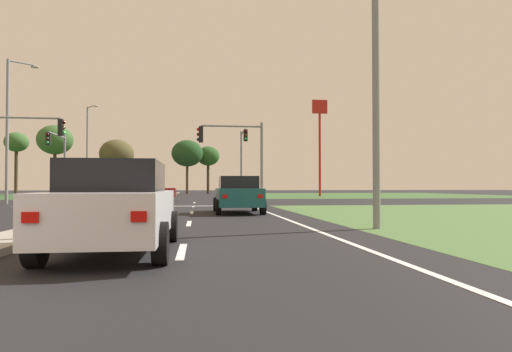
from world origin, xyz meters
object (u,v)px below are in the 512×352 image
Objects in this scene: car_teal_second at (238,194)px; traffic_signal_far_right at (243,152)px; traffic_signal_near_left at (22,143)px; car_red_fourth at (146,191)px; treeline_third at (117,154)px; treeline_second at (55,140)px; treeline_near at (16,143)px; fastfood_pole_sign at (320,126)px; street_lamp_third at (88,147)px; traffic_signal_near_right at (237,148)px; street_lamp_near at (382,34)px; traffic_signal_far_left at (59,154)px; car_grey_sixth at (132,190)px; car_white_near at (117,206)px; treeline_fourth at (187,153)px; car_beige_fifth at (153,189)px; street_lamp_second at (10,124)px; pedestrian_at_median at (163,186)px; treeline_fifth at (208,156)px.

traffic_signal_far_right is at bearing 83.76° from car_teal_second.
traffic_signal_near_left is 0.87× the size of traffic_signal_far_right.
treeline_third reaches higher than car_red_fourth.
car_red_fourth is 0.45× the size of treeline_second.
fastfood_pole_sign is at bearing -25.38° from treeline_near.
traffic_signal_near_left is at bearing -84.74° from street_lamp_third.
traffic_signal_near_right is 0.95× the size of traffic_signal_near_left.
car_red_fourth is at bearing -62.88° from treeline_second.
traffic_signal_near_right is at bearing 99.97° from street_lamp_near.
fastfood_pole_sign is at bearing 27.26° from traffic_signal_far_left.
car_white_near is at bearing 97.76° from car_grey_sixth.
treeline_second is at bearing 154.93° from fastfood_pole_sign.
treeline_fourth is (-15.97, 16.78, -2.21)m from fastfood_pole_sign.
treeline_near is at bearing -147.09° from car_red_fourth.
fastfood_pole_sign reaches higher than street_lamp_third.
car_teal_second is at bearing 74.62° from car_white_near.
traffic_signal_far_right reaches higher than car_beige_fifth.
traffic_signal_near_right is at bearing -84.46° from treeline_fourth.
car_red_fourth is at bearing -138.40° from fastfood_pole_sign.
traffic_signal_far_right is 0.63× the size of street_lamp_near.
traffic_signal_near_left is 0.56× the size of street_lamp_second.
traffic_signal_far_right is at bearing 25.37° from street_lamp_second.
street_lamp_third is at bearing -122.79° from treeline_fourth.
traffic_signal_far_left is 0.68× the size of treeline_fourth.
street_lamp_near is (3.28, -7.87, 4.54)m from car_teal_second.
pedestrian_at_median is at bearing 103.79° from street_lamp_near.
car_red_fourth is 10.94m from traffic_signal_near_right.
pedestrian_at_median is at bearing -129.11° from car_grey_sixth.
car_white_near is 60.03m from treeline_third.
traffic_signal_far_left reaches higher than car_red_fourth.
treeline_third is (-16.81, 55.39, 0.50)m from street_lamp_near.
traffic_signal_near_left is 0.65× the size of treeline_fourth.
car_white_near is 0.59× the size of treeline_fifth.
traffic_signal_far_right is at bearing 1.17° from traffic_signal_far_left.
car_grey_sixth is 24.82m from treeline_third.
treeline_second is 1.23× the size of treeline_fourth.
pedestrian_at_median is at bearing -68.07° from treeline_third.
car_teal_second is 7.87m from traffic_signal_near_right.
treeline_fifth reaches higher than traffic_signal_far_right.
treeline_fifth is at bearing 68.55° from traffic_signal_far_left.
street_lamp_third reaches higher than car_teal_second.
car_grey_sixth is 4.19m from pedestrian_at_median.
pedestrian_at_median is at bearing -31.68° from street_lamp_third.
traffic_signal_near_left reaches higher than pedestrian_at_median.
street_lamp_second is (-17.28, 19.46, -0.08)m from street_lamp_near.
street_lamp_second is at bearing -108.96° from treeline_fifth.
car_red_fourth is at bearing 95.41° from car_white_near.
pedestrian_at_median is (2.63, 3.24, 0.34)m from car_grey_sixth.
car_beige_fifth is 51.85m from street_lamp_near.
pedestrian_at_median is 34.80m from treeline_near.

